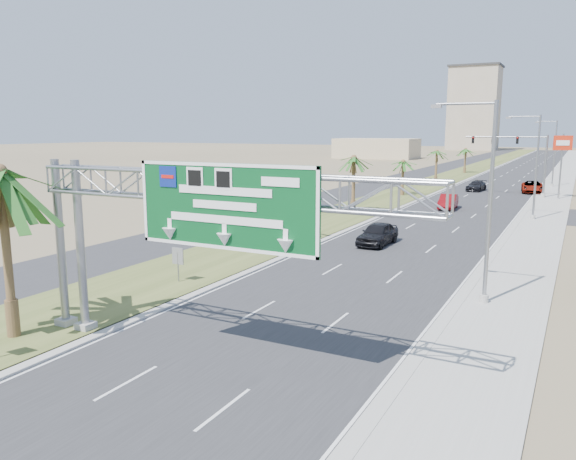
{
  "coord_description": "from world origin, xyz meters",
  "views": [
    {
      "loc": [
        11.3,
        -6.48,
        8.61
      ],
      "look_at": [
        -0.11,
        15.37,
        4.2
      ],
      "focal_mm": 35.0,
      "sensor_mm": 36.0,
      "label": 1
    }
  ],
  "objects_px": {
    "car_left_lane": "(378,234)",
    "car_right_lane": "(532,187)",
    "sign_gantry": "(196,201)",
    "palm_near": "(0,173)",
    "pole_sign_red_far": "(562,148)",
    "car_mid_lane": "(448,202)",
    "signal_mast": "(528,160)",
    "car_far": "(476,186)"
  },
  "relations": [
    {
      "from": "sign_gantry",
      "to": "car_right_lane",
      "type": "bearing_deg",
      "value": 84.45
    },
    {
      "from": "signal_mast",
      "to": "car_left_lane",
      "type": "relative_size",
      "value": 2.07
    },
    {
      "from": "signal_mast",
      "to": "palm_near",
      "type": "bearing_deg",
      "value": -102.66
    },
    {
      "from": "car_left_lane",
      "to": "car_mid_lane",
      "type": "bearing_deg",
      "value": 90.39
    },
    {
      "from": "palm_near",
      "to": "car_right_lane",
      "type": "relative_size",
      "value": 1.41
    },
    {
      "from": "signal_mast",
      "to": "pole_sign_red_far",
      "type": "height_order",
      "value": "pole_sign_red_far"
    },
    {
      "from": "sign_gantry",
      "to": "car_mid_lane",
      "type": "height_order",
      "value": "sign_gantry"
    },
    {
      "from": "sign_gantry",
      "to": "pole_sign_red_far",
      "type": "distance_m",
      "value": 62.41
    },
    {
      "from": "car_left_lane",
      "to": "signal_mast",
      "type": "bearing_deg",
      "value": 81.27
    },
    {
      "from": "car_left_lane",
      "to": "car_far",
      "type": "distance_m",
      "value": 43.05
    },
    {
      "from": "car_far",
      "to": "pole_sign_red_far",
      "type": "height_order",
      "value": "pole_sign_red_far"
    },
    {
      "from": "sign_gantry",
      "to": "signal_mast",
      "type": "bearing_deg",
      "value": 84.26
    },
    {
      "from": "car_far",
      "to": "pole_sign_red_far",
      "type": "bearing_deg",
      "value": -19.76
    },
    {
      "from": "signal_mast",
      "to": "car_left_lane",
      "type": "bearing_deg",
      "value": -100.61
    },
    {
      "from": "palm_near",
      "to": "car_far",
      "type": "bearing_deg",
      "value": 83.86
    },
    {
      "from": "car_mid_lane",
      "to": "car_far",
      "type": "xyz_separation_m",
      "value": [
        -0.39,
        20.73,
        -0.1
      ]
    },
    {
      "from": "sign_gantry",
      "to": "car_mid_lane",
      "type": "bearing_deg",
      "value": 90.45
    },
    {
      "from": "signal_mast",
      "to": "car_left_lane",
      "type": "distance_m",
      "value": 39.17
    },
    {
      "from": "car_left_lane",
      "to": "car_far",
      "type": "height_order",
      "value": "car_left_lane"
    },
    {
      "from": "sign_gantry",
      "to": "palm_near",
      "type": "bearing_deg",
      "value": -166.68
    },
    {
      "from": "pole_sign_red_far",
      "to": "car_right_lane",
      "type": "bearing_deg",
      "value": 120.28
    },
    {
      "from": "signal_mast",
      "to": "pole_sign_red_far",
      "type": "xyz_separation_m",
      "value": [
        3.83,
        -0.45,
        1.55
      ]
    },
    {
      "from": "car_mid_lane",
      "to": "pole_sign_red_far",
      "type": "height_order",
      "value": "pole_sign_red_far"
    },
    {
      "from": "car_mid_lane",
      "to": "car_right_lane",
      "type": "xyz_separation_m",
      "value": [
        6.92,
        21.53,
        0.02
      ]
    },
    {
      "from": "car_left_lane",
      "to": "pole_sign_red_far",
      "type": "relative_size",
      "value": 0.61
    },
    {
      "from": "car_right_lane",
      "to": "pole_sign_red_far",
      "type": "bearing_deg",
      "value": -66.26
    },
    {
      "from": "car_mid_lane",
      "to": "pole_sign_red_far",
      "type": "bearing_deg",
      "value": 51.36
    },
    {
      "from": "palm_near",
      "to": "car_mid_lane",
      "type": "height_order",
      "value": "palm_near"
    },
    {
      "from": "signal_mast",
      "to": "car_mid_lane",
      "type": "bearing_deg",
      "value": -112.42
    },
    {
      "from": "car_far",
      "to": "car_right_lane",
      "type": "bearing_deg",
      "value": 12.13
    },
    {
      "from": "palm_near",
      "to": "car_mid_lane",
      "type": "distance_m",
      "value": 49.0
    },
    {
      "from": "car_left_lane",
      "to": "pole_sign_red_far",
      "type": "height_order",
      "value": "pole_sign_red_far"
    },
    {
      "from": "sign_gantry",
      "to": "car_right_lane",
      "type": "distance_m",
      "value": 68.11
    },
    {
      "from": "sign_gantry",
      "to": "palm_near",
      "type": "relative_size",
      "value": 2.01
    },
    {
      "from": "car_right_lane",
      "to": "signal_mast",
      "type": "bearing_deg",
      "value": -99.92
    },
    {
      "from": "sign_gantry",
      "to": "car_right_lane",
      "type": "xyz_separation_m",
      "value": [
        6.56,
        67.59,
        -5.24
      ]
    },
    {
      "from": "sign_gantry",
      "to": "car_far",
      "type": "relative_size",
      "value": 3.44
    },
    {
      "from": "palm_near",
      "to": "car_mid_lane",
      "type": "xyz_separation_m",
      "value": [
        7.78,
        47.99,
        -6.13
      ]
    },
    {
      "from": "palm_near",
      "to": "sign_gantry",
      "type": "bearing_deg",
      "value": 13.32
    },
    {
      "from": "palm_near",
      "to": "car_left_lane",
      "type": "relative_size",
      "value": 1.68
    },
    {
      "from": "car_left_lane",
      "to": "pole_sign_red_far",
      "type": "xyz_separation_m",
      "value": [
        11.0,
        37.85,
        5.56
      ]
    },
    {
      "from": "car_left_lane",
      "to": "car_right_lane",
      "type": "bearing_deg",
      "value": 82.17
    }
  ]
}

